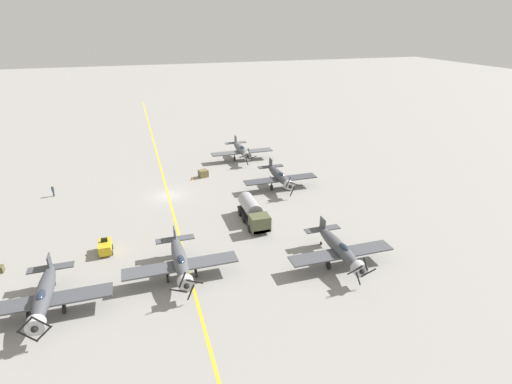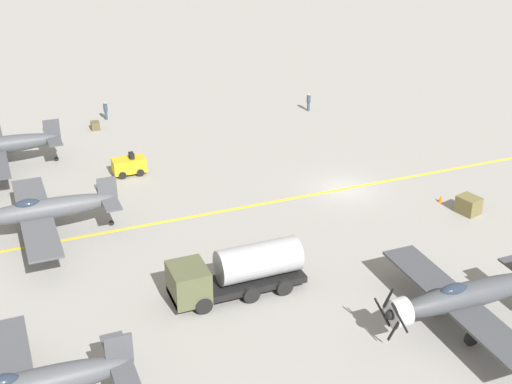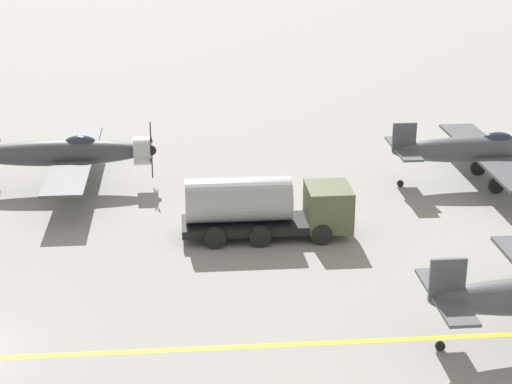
% 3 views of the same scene
% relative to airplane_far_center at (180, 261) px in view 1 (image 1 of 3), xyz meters
% --- Properties ---
extents(ground_plane, '(400.00, 400.00, 0.00)m').
position_rel_airplane_far_center_xyz_m(ground_plane, '(-0.88, -22.32, -2.01)').
color(ground_plane, gray).
extents(taxiway_stripe, '(0.30, 160.00, 0.01)m').
position_rel_airplane_far_center_xyz_m(taxiway_stripe, '(-0.88, -22.32, -2.01)').
color(taxiway_stripe, yellow).
rests_on(taxiway_stripe, ground).
extents(airplane_far_center, '(12.00, 9.98, 3.68)m').
position_rel_airplane_far_center_xyz_m(airplane_far_center, '(0.00, 0.00, 0.00)').
color(airplane_far_center, '#4D5055').
rests_on(airplane_far_center, ground).
extents(airplane_far_left, '(12.00, 9.98, 3.71)m').
position_rel_airplane_far_center_xyz_m(airplane_far_left, '(-17.26, 2.87, 0.00)').
color(airplane_far_left, '#484A50').
rests_on(airplane_far_left, ground).
extents(airplane_far_right, '(12.00, 9.98, 3.65)m').
position_rel_airplane_far_center_xyz_m(airplane_far_right, '(12.79, 2.02, 0.00)').
color(airplane_far_right, '#46484D').
rests_on(airplane_far_right, ground).
extents(airplane_near_left, '(12.00, 9.98, 3.75)m').
position_rel_airplane_far_center_xyz_m(airplane_near_left, '(-16.51, -35.57, 0.00)').
color(airplane_near_left, '#56595E').
rests_on(airplane_near_left, ground).
extents(airplane_mid_left, '(12.00, 9.98, 3.67)m').
position_rel_airplane_far_center_xyz_m(airplane_mid_left, '(-18.63, -19.90, 0.00)').
color(airplane_mid_left, '#404247').
rests_on(airplane_mid_left, ground).
extents(fuel_tanker, '(2.68, 8.00, 2.98)m').
position_rel_airplane_far_center_xyz_m(fuel_tanker, '(-10.99, -9.76, -0.50)').
color(fuel_tanker, black).
rests_on(fuel_tanker, ground).
extents(tow_tractor, '(1.57, 2.60, 1.79)m').
position_rel_airplane_far_center_xyz_m(tow_tractor, '(7.92, -7.63, -1.22)').
color(tow_tractor, gold).
rests_on(tow_tractor, ground).
extents(ground_crew_inspecting, '(0.39, 0.39, 1.77)m').
position_rel_airplane_far_center_xyz_m(ground_crew_inspecting, '(16.19, -27.42, -1.04)').
color(ground_crew_inspecting, '#334256').
rests_on(ground_crew_inspecting, ground).
extents(supply_crate_mid_lane, '(1.78, 1.60, 1.26)m').
position_rel_airplane_far_center_xyz_m(supply_crate_mid_lane, '(-7.65, -28.65, -1.38)').
color(supply_crate_mid_lane, brown).
rests_on(supply_crate_mid_lane, ground).
extents(traffic_cone, '(0.36, 0.36, 0.55)m').
position_rel_airplane_far_center_xyz_m(traffic_cone, '(-5.49, -27.84, -1.74)').
color(traffic_cone, orange).
rests_on(traffic_cone, ground).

